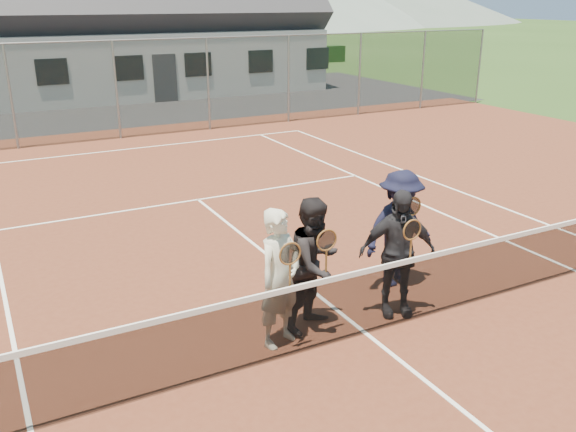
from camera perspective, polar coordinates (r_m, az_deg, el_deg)
name	(u,v)px	position (r m, az deg, el deg)	size (l,w,h in m)	color
ground	(83,108)	(26.39, -18.66, 9.54)	(220.00, 220.00, 0.00)	#254017
court_surface	(366,334)	(8.21, 7.28, -10.93)	(30.00, 30.00, 0.02)	#562819
hedge_row	(42,67)	(38.12, -22.01, 12.81)	(40.00, 1.20, 1.10)	black
court_markings	(366,333)	(8.20, 7.29, -10.84)	(11.03, 23.83, 0.01)	white
tennis_net	(367,298)	(7.96, 7.44, -7.64)	(11.68, 0.08, 1.10)	slate
perimeter_fence	(116,90)	(19.84, -15.76, 11.27)	(30.07, 0.07, 3.02)	slate
clubhouse	(146,3)	(30.82, -13.19, 18.82)	(15.60, 8.20, 7.70)	silver
player_a	(280,278)	(7.54, -0.78, -5.83)	(0.77, 0.64, 1.80)	beige
player_b	(315,264)	(7.93, 2.56, -4.51)	(1.08, 0.98, 1.80)	black
player_c	(397,253)	(8.38, 10.19, -3.44)	(1.14, 0.81, 1.80)	black
player_d	(399,228)	(9.28, 10.37, -1.16)	(1.16, 0.67, 1.80)	black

